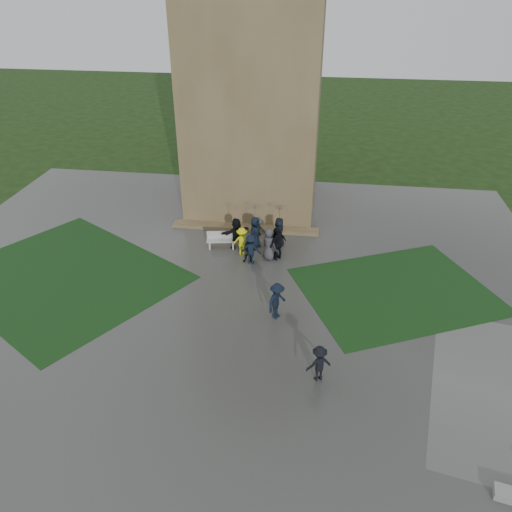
# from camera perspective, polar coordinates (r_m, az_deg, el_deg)

# --- Properties ---
(ground) EXTENTS (120.00, 120.00, 0.00)m
(ground) POSITION_cam_1_polar(r_m,az_deg,el_deg) (22.02, -5.60, -9.61)
(ground) COLOR black
(plaza) EXTENTS (34.00, 34.00, 0.02)m
(plaza) POSITION_cam_1_polar(r_m,az_deg,el_deg) (23.54, -4.52, -6.51)
(plaza) COLOR #393936
(plaza) RESTS_ON ground
(lawn_inset_left) EXTENTS (14.10, 13.46, 0.01)m
(lawn_inset_left) POSITION_cam_1_polar(r_m,az_deg,el_deg) (27.89, -21.02, -2.20)
(lawn_inset_left) COLOR black
(lawn_inset_left) RESTS_ON plaza
(lawn_inset_right) EXTENTS (11.12, 10.15, 0.01)m
(lawn_inset_right) POSITION_cam_1_polar(r_m,az_deg,el_deg) (25.89, 15.69, -3.85)
(lawn_inset_right) COLOR black
(lawn_inset_right) RESTS_ON plaza
(tower) EXTENTS (8.00, 8.00, 18.00)m
(tower) POSITION_cam_1_polar(r_m,az_deg,el_deg) (32.06, -0.15, 21.21)
(tower) COLOR brown
(tower) RESTS_ON ground
(tower_plinth) EXTENTS (9.00, 0.80, 0.22)m
(tower_plinth) POSITION_cam_1_polar(r_m,az_deg,el_deg) (30.66, -1.26, 3.25)
(tower_plinth) COLOR brown
(tower_plinth) RESTS_ON plaza
(bench) EXTENTS (1.73, 0.78, 0.97)m
(bench) POSITION_cam_1_polar(r_m,az_deg,el_deg) (28.54, -3.97, 1.86)
(bench) COLOR #BABAB5
(bench) RESTS_ON plaza
(visitor_cluster) EXTENTS (3.95, 2.96, 2.66)m
(visitor_cluster) POSITION_cam_1_polar(r_m,az_deg,el_deg) (27.76, 0.28, 2.61)
(visitor_cluster) COLOR black
(visitor_cluster) RESTS_ON plaza
(pedestrian_mid) EXTENTS (1.10, 1.31, 1.80)m
(pedestrian_mid) POSITION_cam_1_polar(r_m,az_deg,el_deg) (22.70, 2.41, -5.15)
(pedestrian_mid) COLOR black
(pedestrian_mid) RESTS_ON plaza
(pedestrian_near) EXTENTS (1.14, 0.92, 1.57)m
(pedestrian_near) POSITION_cam_1_polar(r_m,az_deg,el_deg) (19.80, 7.21, -12.08)
(pedestrian_near) COLOR black
(pedestrian_near) RESTS_ON plaza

